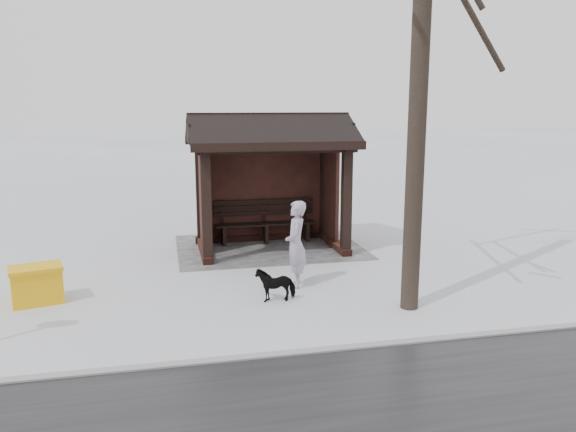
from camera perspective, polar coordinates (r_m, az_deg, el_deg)
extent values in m
plane|color=silver|center=(12.89, -1.78, -3.40)|extent=(120.00, 120.00, 0.00)
cube|color=gray|center=(7.85, 5.99, -13.25)|extent=(120.00, 0.15, 0.06)
cube|color=#94949A|center=(13.08, -1.95, -3.15)|extent=(4.20, 3.20, 0.02)
cube|color=#381B14|center=(13.73, -2.49, -2.15)|extent=(3.30, 0.22, 0.16)
cube|color=#381B14|center=(13.23, 4.62, -2.69)|extent=(0.22, 2.10, 0.16)
cube|color=#381B14|center=(12.69, -8.46, -3.38)|extent=(0.22, 2.10, 0.16)
cube|color=black|center=(12.17, 5.95, 1.21)|extent=(0.20, 0.20, 2.30)
cube|color=black|center=(11.58, -8.28, 0.64)|extent=(0.20, 0.20, 2.30)
cube|color=black|center=(13.86, 3.59, 2.47)|extent=(0.20, 0.20, 2.30)
cube|color=black|center=(13.35, -8.88, 2.02)|extent=(0.20, 0.20, 2.30)
cube|color=black|center=(13.51, -2.53, 2.60)|extent=(2.80, 0.08, 2.14)
cube|color=black|center=(13.30, 4.30, 2.44)|extent=(0.08, 1.17, 2.14)
cube|color=black|center=(12.76, -8.72, 1.97)|extent=(0.08, 1.17, 2.14)
cube|color=black|center=(11.63, -1.01, 6.82)|extent=(3.40, 0.20, 0.18)
cube|color=black|center=(13.39, -2.57, 7.39)|extent=(3.40, 0.20, 0.18)
cylinder|color=black|center=(8.98, 13.36, 17.48)|extent=(0.29, 0.29, 8.55)
imported|color=#AB9DB9|center=(10.10, 0.81, -2.89)|extent=(0.51, 0.65, 1.58)
imported|color=black|center=(9.56, -1.27, -6.92)|extent=(0.66, 0.30, 0.56)
cube|color=#EEAA0E|center=(10.30, -24.16, -6.56)|extent=(0.90, 0.71, 0.57)
cube|color=#EEAA0E|center=(10.21, -24.30, -4.85)|extent=(0.95, 0.77, 0.07)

